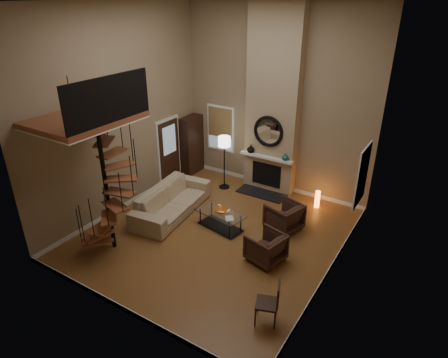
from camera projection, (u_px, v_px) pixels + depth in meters
The scene contains 33 objects.
ground at pixel (216, 233), 10.13m from camera, with size 6.00×6.50×0.01m, color #9B6632.
back_wall at pixel (276, 102), 11.42m from camera, with size 6.00×0.02×5.50m, color #988262.
front_wall at pixel (107, 187), 6.46m from camera, with size 6.00×0.02×5.50m, color #988262.
left_wall at pixel (120, 113), 10.37m from camera, with size 0.02×6.50×5.50m, color #988262.
right_wall at pixel (345, 159), 7.50m from camera, with size 0.02×6.50×5.50m, color #988262.
ceiling at pixel (213, 0), 7.74m from camera, with size 6.00×6.50×0.01m, color silver.
baseboard_back at pixel (271, 184), 12.58m from camera, with size 6.00×0.02×0.12m, color white.
baseboard_front at pixel (125, 309), 7.63m from camera, with size 6.00×0.02×0.12m, color white.
baseboard_left at pixel (131, 201), 11.54m from camera, with size 0.02×6.50×0.12m, color white.
baseboard_right at pixel (328, 271), 8.67m from camera, with size 0.02×6.50×0.12m, color white.
chimney_breast at pixel (273, 103), 11.27m from camera, with size 1.60×0.38×5.50m, color tan.
hearth at pixel (261, 193), 12.08m from camera, with size 1.50×0.60×0.04m, color black.
firebox at pixel (266, 174), 12.07m from camera, with size 0.95×0.02×0.72m, color black.
mantel at pixel (266, 157), 11.75m from camera, with size 1.70×0.18×0.06m, color white.
mirror_frame at pixel (268, 132), 11.45m from camera, with size 0.94×0.94×0.10m, color black.
mirror_disc at pixel (268, 131), 11.46m from camera, with size 0.80×0.80×0.01m, color white.
vase_left at pixel (251, 149), 11.98m from camera, with size 0.24×0.24×0.25m, color black.
vase_right at pixel (285, 157), 11.44m from camera, with size 0.20×0.20×0.21m, color #165049.
window_back at pixel (221, 128), 12.79m from camera, with size 1.02×0.06×1.52m.
window_right at pixel (362, 175), 9.53m from camera, with size 0.06×1.02×1.52m.
entry_door at pixel (169, 151), 12.46m from camera, with size 0.10×1.05×2.16m.
loft at pixel (88, 117), 8.33m from camera, with size 1.70×2.20×1.09m.
spiral_stair at pixel (106, 181), 8.84m from camera, with size 1.47×1.47×4.06m.
hutch at pixel (192, 145), 13.23m from camera, with size 0.42×0.90×2.01m, color black.
sofa at pixel (172, 200), 10.91m from camera, with size 2.72×1.06×0.80m, color tan.
armchair_near at pixel (286, 218), 10.16m from camera, with size 0.80×0.82×0.75m, color #3E241C.
armchair_far at pixel (268, 249), 8.93m from camera, with size 0.75×0.78×0.71m, color #3E241C.
coffee_table at pixel (220, 218), 10.26m from camera, with size 1.39×0.86×0.48m.
bowl at pixel (221, 210), 10.21m from camera, with size 0.36×0.36×0.09m, color orange.
book at pixel (229, 219), 9.90m from camera, with size 0.20×0.27×0.03m, color gray.
floor_lamp at pixel (224, 146), 11.90m from camera, with size 0.38×0.38×1.70m.
accent_lamp at pixel (317, 199), 11.27m from camera, with size 0.14×0.14×0.51m, color orange.
side_chair at pixel (271, 300), 7.20m from camera, with size 0.53×0.51×0.91m.
Camera 1 is at (4.71, -7.10, 5.67)m, focal length 31.38 mm.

